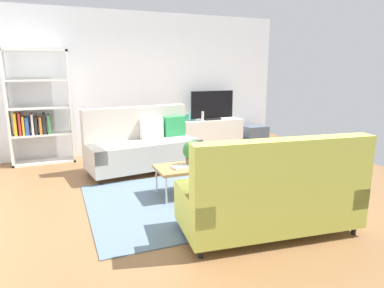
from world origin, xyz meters
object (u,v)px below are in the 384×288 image
at_px(couch_beige, 143,145).
at_px(tv, 212,106).
at_px(coffee_table, 195,167).
at_px(couch_green, 270,195).
at_px(bottle_0, 202,116).
at_px(vase_0, 187,118).
at_px(storage_trunk, 255,135).
at_px(table_book_0, 181,167).
at_px(tv_console, 211,134).
at_px(vase_1, 193,116).
at_px(potted_plant, 193,152).
at_px(bookshelf, 38,112).

bearing_deg(couch_beige, tv, -156.81).
bearing_deg(coffee_table, couch_green, -78.88).
height_order(coffee_table, bottle_0, bottle_0).
bearing_deg(bottle_0, vase_0, 165.12).
xyz_separation_m(storage_trunk, table_book_0, (-2.80, -2.52, 0.21)).
relative_size(tv_console, table_book_0, 5.83).
bearing_deg(tv, couch_green, -106.80).
distance_m(storage_trunk, vase_1, 1.62).
xyz_separation_m(storage_trunk, potted_plant, (-2.61, -2.46, 0.39)).
bearing_deg(tv, couch_beige, -148.82).
bearing_deg(potted_plant, couch_green, -77.92).
distance_m(bookshelf, bottle_0, 3.31).
bearing_deg(vase_0, couch_green, -98.71).
bearing_deg(couch_green, potted_plant, 108.50).
height_order(potted_plant, table_book_0, potted_plant).
distance_m(couch_beige, coffee_table, 1.48).
height_order(couch_beige, bottle_0, couch_beige).
height_order(tv_console, table_book_0, tv_console).
xyz_separation_m(tv_console, tv, (-0.00, -0.02, 0.63)).
bearing_deg(vase_0, tv_console, -4.93).
distance_m(coffee_table, storage_trunk, 3.58).
distance_m(tv_console, vase_1, 0.59).
xyz_separation_m(couch_green, tv, (1.20, 3.97, 0.51)).
xyz_separation_m(tv, table_book_0, (-1.70, -2.60, -0.52)).
distance_m(vase_0, vase_1, 0.15).
bearing_deg(storage_trunk, bottle_0, 177.44).
bearing_deg(storage_trunk, vase_1, 174.40).
bearing_deg(bookshelf, bottle_0, -1.04).
bearing_deg(storage_trunk, tv_console, 174.81).
relative_size(couch_beige, vase_1, 11.64).
xyz_separation_m(tv_console, storage_trunk, (1.10, -0.10, -0.10)).
bearing_deg(potted_plant, vase_0, 70.46).
relative_size(tv, vase_0, 7.17).
distance_m(tv, table_book_0, 3.15).
distance_m(table_book_0, vase_0, 2.91).
bearing_deg(couch_beige, vase_1, -148.14).
height_order(tv_console, bottle_0, bottle_0).
bearing_deg(vase_1, coffee_table, -111.75).
xyz_separation_m(coffee_table, vase_1, (1.05, 2.63, 0.33)).
bearing_deg(couch_beige, bookshelf, -43.08).
bearing_deg(vase_1, couch_beige, -140.15).
height_order(storage_trunk, table_book_0, table_book_0).
bearing_deg(bookshelf, tv_console, -0.32).
bearing_deg(storage_trunk, couch_beige, -160.50).
distance_m(potted_plant, vase_0, 2.77).
relative_size(couch_green, storage_trunk, 3.81).
height_order(tv_console, vase_1, vase_1).
height_order(bookshelf, bottle_0, bookshelf).
relative_size(storage_trunk, table_book_0, 2.17).
relative_size(couch_green, potted_plant, 5.55).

